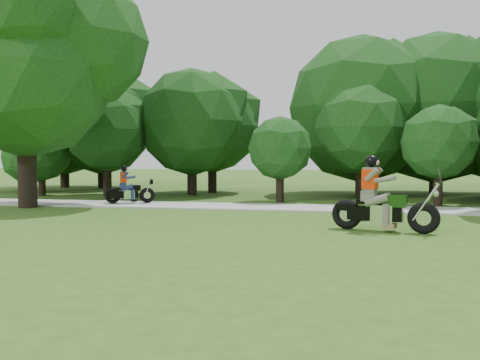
{
  "coord_description": "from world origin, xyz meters",
  "views": [
    {
      "loc": [
        0.97,
        -11.29,
        2.05
      ],
      "look_at": [
        -2.04,
        4.13,
        1.22
      ],
      "focal_mm": 40.0,
      "sensor_mm": 36.0,
      "label": 1
    }
  ],
  "objects": [
    {
      "name": "tree_line",
      "position": [
        2.66,
        14.83,
        3.73
      ],
      "size": [
        40.51,
        11.49,
        7.86
      ],
      "color": "black",
      "rests_on": "ground"
    },
    {
      "name": "chopper_motorcycle",
      "position": [
        1.86,
        2.87,
        0.73
      ],
      "size": [
        2.72,
        1.15,
        1.97
      ],
      "rotation": [
        0.0,
        0.0,
        -0.26
      ],
      "color": "black",
      "rests_on": "ground"
    },
    {
      "name": "walkway",
      "position": [
        0.0,
        8.0,
        0.03
      ],
      "size": [
        60.0,
        2.2,
        0.06
      ],
      "primitive_type": "cube",
      "color": "#A1A19C",
      "rests_on": "ground"
    },
    {
      "name": "ground",
      "position": [
        0.0,
        0.0,
        0.0
      ],
      "size": [
        100.0,
        100.0,
        0.0
      ],
      "primitive_type": "plane",
      "color": "#315418",
      "rests_on": "ground"
    },
    {
      "name": "touring_motorcycle",
      "position": [
        -7.31,
        8.16,
        0.59
      ],
      "size": [
        1.83,
        1.13,
        1.47
      ],
      "rotation": [
        0.0,
        0.0,
        0.41
      ],
      "color": "black",
      "rests_on": "walkway"
    },
    {
      "name": "big_tree_west",
      "position": [
        -10.54,
        6.85,
        5.76
      ],
      "size": [
        8.64,
        6.56,
        9.96
      ],
      "color": "black",
      "rests_on": "ground"
    }
  ]
}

